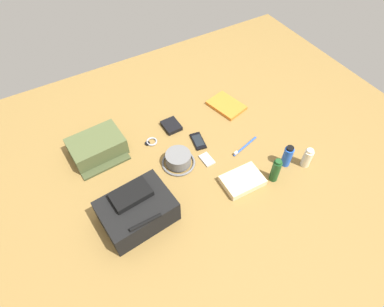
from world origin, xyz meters
name	(u,v)px	position (x,y,z in m)	size (l,w,h in m)	color
ground_plane	(192,160)	(0.00, 0.00, -0.01)	(2.64, 2.02, 0.02)	brown
backpack	(137,210)	(0.39, 0.18, 0.07)	(0.33, 0.26, 0.16)	black
toiletry_pouch	(97,147)	(0.41, -0.29, 0.05)	(0.29, 0.25, 0.10)	#47512D
bucket_hat	(178,159)	(0.08, -0.01, 0.03)	(0.18, 0.18, 0.07)	slate
lotion_bottle	(307,158)	(-0.49, 0.33, 0.06)	(0.05, 0.05, 0.12)	beige
deodorant_spray	(287,156)	(-0.40, 0.28, 0.06)	(0.05, 0.05, 0.13)	blue
shampoo_bottle	(276,170)	(-0.29, 0.32, 0.07)	(0.04, 0.04, 0.15)	#19471E
paperback_novel	(226,105)	(-0.38, -0.24, 0.01)	(0.19, 0.24, 0.02)	orange
cell_phone	(198,141)	(-0.09, -0.08, 0.01)	(0.08, 0.13, 0.01)	black
media_player	(207,159)	(-0.06, 0.05, 0.01)	(0.06, 0.09, 0.01)	#B7B7BC
wristwatch	(151,142)	(0.14, -0.21, 0.01)	(0.07, 0.06, 0.01)	#99999E
toothbrush	(244,147)	(-0.28, 0.08, 0.01)	(0.19, 0.06, 0.02)	blue
wallet	(171,126)	(-0.01, -0.26, 0.01)	(0.09, 0.11, 0.02)	black
folded_towel	(242,181)	(-0.14, 0.26, 0.02)	(0.20, 0.14, 0.04)	beige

